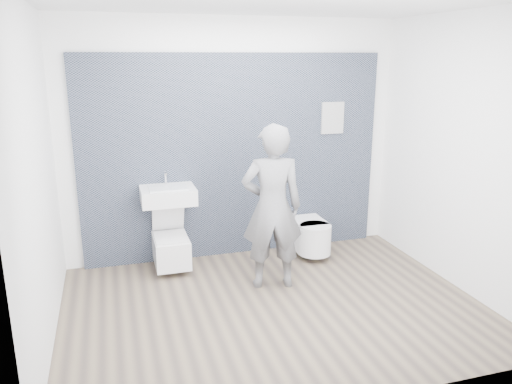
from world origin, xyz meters
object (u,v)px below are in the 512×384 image
object	(u,v)px
visitor	(272,207)
toilet_square	(171,248)
toilet_rounded	(311,236)
washbasin	(168,195)

from	to	relation	value
visitor	toilet_square	bearing A→B (deg)	-26.47
toilet_rounded	toilet_square	bearing A→B (deg)	177.80
toilet_square	washbasin	bearing A→B (deg)	90.00
washbasin	visitor	world-z (taller)	visitor
washbasin	toilet_square	distance (m)	0.62
washbasin	toilet_square	world-z (taller)	washbasin
toilet_square	toilet_rounded	size ratio (longest dim) A/B	1.07
toilet_square	visitor	xyz separation A→B (m)	(0.97, -0.71, 0.61)
washbasin	toilet_rounded	world-z (taller)	washbasin
toilet_square	visitor	bearing A→B (deg)	-36.28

